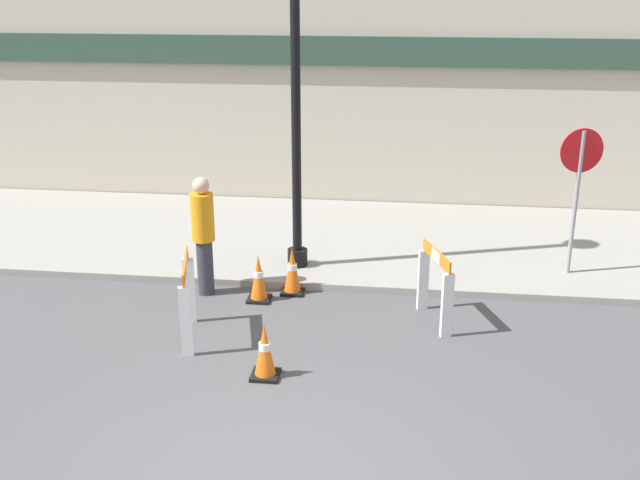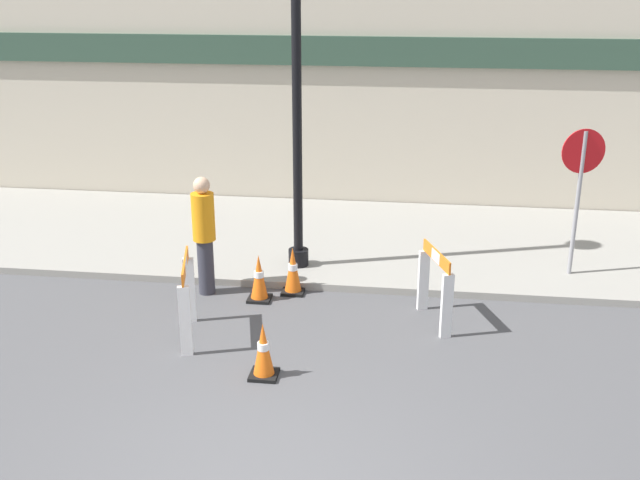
{
  "view_description": "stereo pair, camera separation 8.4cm",
  "coord_description": "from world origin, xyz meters",
  "views": [
    {
      "loc": [
        1.11,
        -4.75,
        4.07
      ],
      "look_at": [
        0.06,
        3.77,
        1.0
      ],
      "focal_mm": 42.0,
      "sensor_mm": 36.0,
      "label": 1
    },
    {
      "loc": [
        1.19,
        -4.74,
        4.07
      ],
      "look_at": [
        0.06,
        3.77,
        1.0
      ],
      "focal_mm": 42.0,
      "sensor_mm": 36.0,
      "label": 2
    }
  ],
  "objects": [
    {
      "name": "traffic_cone_2",
      "position": [
        -0.33,
        2.17,
        0.3
      ],
      "size": [
        0.3,
        0.3,
        0.62
      ],
      "color": "black",
      "rests_on": "ground_plane"
    },
    {
      "name": "traffic_cone_0",
      "position": [
        -0.39,
        4.4,
        0.31
      ],
      "size": [
        0.3,
        0.3,
        0.65
      ],
      "color": "black",
      "rests_on": "ground_plane"
    },
    {
      "name": "sidewalk_slab",
      "position": [
        0.0,
        6.49,
        0.05
      ],
      "size": [
        18.0,
        3.99,
        0.1
      ],
      "color": "gray",
      "rests_on": "ground_plane"
    },
    {
      "name": "streetlamp_post",
      "position": [
        -0.44,
        5.17,
        3.52
      ],
      "size": [
        0.44,
        0.44,
        5.33
      ],
      "color": "black",
      "rests_on": "sidewalk_slab"
    },
    {
      "name": "person_worker",
      "position": [
        -1.54,
        4.25,
        0.88
      ],
      "size": [
        0.41,
        0.41,
        1.61
      ],
      "rotation": [
        0.0,
        0.0,
        -0.55
      ],
      "color": "#33333D",
      "rests_on": "ground_plane"
    },
    {
      "name": "traffic_cone_1",
      "position": [
        -0.79,
        4.11,
        0.31
      ],
      "size": [
        0.3,
        0.3,
        0.64
      ],
      "color": "black",
      "rests_on": "ground_plane"
    },
    {
      "name": "barricade_0",
      "position": [
        -1.4,
        2.95,
        0.54
      ],
      "size": [
        0.35,
        0.94,
        0.98
      ],
      "rotation": [
        0.0,
        0.0,
        4.95
      ],
      "color": "white",
      "rests_on": "ground_plane"
    },
    {
      "name": "stop_sign",
      "position": [
        3.37,
        5.36,
        1.48
      ],
      "size": [
        0.59,
        0.17,
        2.04
      ],
      "rotation": [
        0.0,
        0.0,
        3.39
      ],
      "color": "gray",
      "rests_on": "sidewalk_slab"
    },
    {
      "name": "storefront_facade",
      "position": [
        0.0,
        8.56,
        2.75
      ],
      "size": [
        18.0,
        0.22,
        5.5
      ],
      "color": "#BCB29E",
      "rests_on": "ground_plane"
    },
    {
      "name": "barricade_1",
      "position": [
        1.47,
        3.73,
        0.52
      ],
      "size": [
        0.42,
        0.86,
        0.95
      ],
      "rotation": [
        0.0,
        0.0,
        8.2
      ],
      "color": "white",
      "rests_on": "ground_plane"
    }
  ]
}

